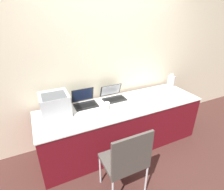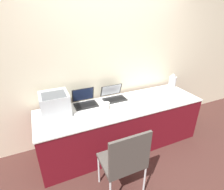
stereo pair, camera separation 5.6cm
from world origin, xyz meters
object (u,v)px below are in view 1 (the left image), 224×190
at_px(external_keyboard, 89,113).
at_px(coffee_cup, 107,106).
at_px(printer, 55,104).
at_px(laptop_left, 85,101).
at_px(metal_pitcher, 171,81).
at_px(chair, 127,159).
at_px(laptop_right, 113,96).

height_order(external_keyboard, coffee_cup, coffee_cup).
xyz_separation_m(printer, external_keyboard, (0.41, -0.17, -0.15)).
bearing_deg(laptop_left, coffee_cup, -48.97).
relative_size(metal_pitcher, chair, 0.29).
height_order(printer, coffee_cup, printer).
bearing_deg(laptop_right, metal_pitcher, -2.19).
distance_m(laptop_right, external_keyboard, 0.57).
bearing_deg(coffee_cup, chair, -98.02).
distance_m(external_keyboard, coffee_cup, 0.28).
relative_size(printer, laptop_right, 1.04).
bearing_deg(laptop_left, metal_pitcher, -1.72).
distance_m(printer, chair, 1.17).
xyz_separation_m(laptop_right, chair, (-0.34, -1.06, -0.23)).
xyz_separation_m(laptop_left, laptop_right, (0.47, -0.00, -0.00)).
distance_m(coffee_cup, chair, 0.83).
xyz_separation_m(external_keyboard, metal_pitcher, (1.65, 0.23, 0.11)).
bearing_deg(chair, external_keyboard, 101.61).
bearing_deg(coffee_cup, metal_pitcher, 9.35).
xyz_separation_m(coffee_cup, chair, (-0.11, -0.79, -0.24)).
height_order(laptop_right, metal_pitcher, metal_pitcher).
relative_size(printer, chair, 0.40).
distance_m(laptop_right, metal_pitcher, 1.15).
height_order(printer, laptop_right, printer).
xyz_separation_m(printer, laptop_right, (0.91, 0.10, -0.11)).
bearing_deg(laptop_right, printer, -173.86).
distance_m(laptop_left, laptop_right, 0.47).
xyz_separation_m(laptop_left, external_keyboard, (-0.03, -0.28, -0.04)).
bearing_deg(chair, printer, 120.69).
height_order(coffee_cup, metal_pitcher, metal_pitcher).
bearing_deg(coffee_cup, laptop_right, 49.56).
height_order(external_keyboard, metal_pitcher, metal_pitcher).
height_order(laptop_left, coffee_cup, laptop_left).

